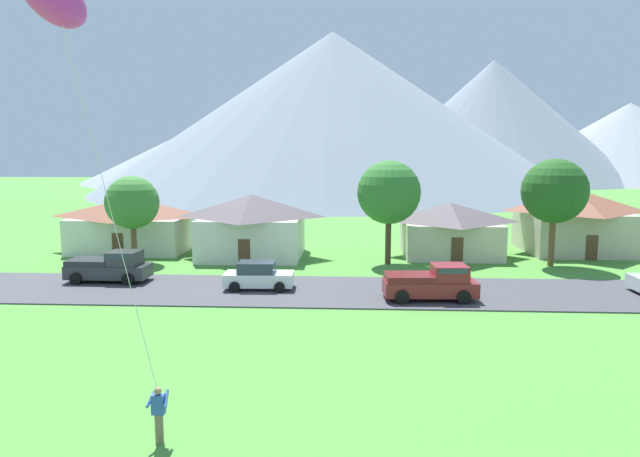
% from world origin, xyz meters
% --- Properties ---
extents(road_strip, '(160.00, 7.64, 0.08)m').
position_xyz_m(road_strip, '(0.00, 31.24, 0.04)').
color(road_strip, '#424247').
rests_on(road_strip, ground).
extents(mountain_west_ridge, '(105.16, 105.16, 35.40)m').
position_xyz_m(mountain_west_ridge, '(-3.67, 123.94, 17.70)').
color(mountain_west_ridge, gray).
rests_on(mountain_west_ridge, ground).
extents(mountain_far_west_ridge, '(137.32, 137.32, 34.06)m').
position_xyz_m(mountain_far_west_ridge, '(-14.76, 179.63, 17.03)').
color(mountain_far_west_ridge, gray).
rests_on(mountain_far_west_ridge, ground).
extents(mountain_far_east_ridge, '(82.06, 82.06, 36.67)m').
position_xyz_m(mountain_far_east_ridge, '(43.53, 170.09, 18.33)').
color(mountain_far_east_ridge, gray).
rests_on(mountain_far_east_ridge, ground).
extents(mountain_east_ridge, '(81.27, 81.27, 24.18)m').
position_xyz_m(mountain_east_ridge, '(86.33, 174.17, 12.09)').
color(mountain_east_ridge, '#8E939E').
rests_on(mountain_east_ridge, ground).
extents(house_leftmost, '(10.19, 6.67, 4.61)m').
position_xyz_m(house_leftmost, '(-18.49, 44.45, 2.39)').
color(house_leftmost, silver).
rests_on(house_leftmost, ground).
extents(house_left_center, '(8.55, 7.82, 5.09)m').
position_xyz_m(house_left_center, '(-7.71, 42.41, 2.64)').
color(house_left_center, silver).
rests_on(house_left_center, ground).
extents(house_right_center, '(8.66, 8.18, 5.41)m').
position_xyz_m(house_right_center, '(19.24, 46.09, 2.80)').
color(house_right_center, beige).
rests_on(house_right_center, ground).
extents(house_rightmost, '(8.14, 7.12, 4.37)m').
position_xyz_m(house_rightmost, '(8.40, 43.78, 2.26)').
color(house_rightmost, beige).
rests_on(house_rightmost, ground).
extents(tree_near_left, '(4.04, 4.04, 6.68)m').
position_xyz_m(tree_near_left, '(-16.35, 39.39, 4.64)').
color(tree_near_left, brown).
rests_on(tree_near_left, ground).
extents(tree_left_of_center, '(4.78, 4.78, 7.86)m').
position_xyz_m(tree_left_of_center, '(3.10, 39.96, 5.45)').
color(tree_left_of_center, '#4C3823').
rests_on(tree_left_of_center, ground).
extents(tree_center, '(4.74, 4.74, 7.99)m').
position_xyz_m(tree_center, '(15.21, 39.82, 5.59)').
color(tree_center, brown).
rests_on(tree_center, ground).
extents(parked_car_white_west_end, '(4.25, 2.18, 1.68)m').
position_xyz_m(parked_car_white_west_end, '(-5.42, 31.47, 0.87)').
color(parked_car_white_west_end, white).
rests_on(parked_car_white_west_end, road_strip).
extents(pickup_truck_maroon_west_side, '(5.29, 2.52, 1.99)m').
position_xyz_m(pickup_truck_maroon_west_side, '(4.87, 29.52, 1.06)').
color(pickup_truck_maroon_west_side, maroon).
rests_on(pickup_truck_maroon_west_side, road_strip).
extents(pickup_truck_charcoal_east_side, '(5.22, 2.36, 1.99)m').
position_xyz_m(pickup_truck_charcoal_east_side, '(-15.33, 32.92, 1.06)').
color(pickup_truck_charcoal_east_side, '#333338').
rests_on(pickup_truck_charcoal_east_side, road_strip).
extents(kite_flyer_with_kite, '(4.02, 2.88, 13.49)m').
position_xyz_m(kite_flyer_with_kite, '(-8.13, 14.70, 12.33)').
color(kite_flyer_with_kite, '#70604C').
rests_on(kite_flyer_with_kite, ground).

